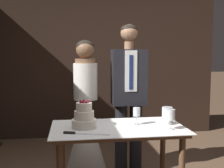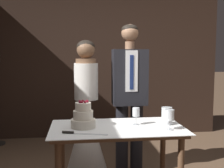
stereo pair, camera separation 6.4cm
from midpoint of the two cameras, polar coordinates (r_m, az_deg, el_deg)
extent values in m
cube|color=black|center=(5.07, -3.20, 5.16)|extent=(4.52, 0.12, 2.81)
cylinder|color=brown|center=(2.98, -9.48, -15.57)|extent=(0.06, 0.06, 0.77)
cylinder|color=brown|center=(3.12, 10.84, -14.63)|extent=(0.06, 0.06, 0.77)
cube|color=brown|center=(2.63, 1.74, -9.18)|extent=(1.17, 0.64, 0.03)
cube|color=white|center=(2.63, 1.74, -8.75)|extent=(1.23, 0.70, 0.01)
cylinder|color=silver|center=(2.61, -5.15, -7.95)|extent=(0.23, 0.23, 0.08)
cylinder|color=silver|center=(2.59, -5.16, -6.27)|extent=(0.18, 0.18, 0.08)
cylinder|color=silver|center=(2.58, -5.18, -4.59)|extent=(0.14, 0.14, 0.07)
sphere|color=maroon|center=(2.57, -4.29, -3.55)|extent=(0.02, 0.02, 0.02)
sphere|color=maroon|center=(2.60, -4.40, -3.45)|extent=(0.02, 0.02, 0.02)
sphere|color=maroon|center=(2.60, -5.26, -3.43)|extent=(0.02, 0.02, 0.02)
sphere|color=maroon|center=(2.59, -5.88, -3.50)|extent=(0.02, 0.02, 0.02)
sphere|color=maroon|center=(2.54, -5.84, -3.67)|extent=(0.02, 0.02, 0.02)
sphere|color=maroon|center=(2.54, -5.42, -3.65)|extent=(0.02, 0.02, 0.02)
sphere|color=maroon|center=(2.54, -4.79, -3.67)|extent=(0.02, 0.02, 0.02)
cube|color=silver|center=(2.39, -3.59, -10.15)|extent=(0.29, 0.10, 0.00)
cylinder|color=black|center=(2.43, -8.18, -9.68)|extent=(0.10, 0.05, 0.02)
cylinder|color=silver|center=(2.59, 12.27, -9.02)|extent=(0.08, 0.08, 0.00)
cylinder|color=silver|center=(2.57, 12.29, -8.09)|extent=(0.01, 0.01, 0.08)
cylinder|color=silver|center=(2.55, 12.33, -6.15)|extent=(0.08, 0.08, 0.09)
cylinder|color=maroon|center=(2.56, 12.32, -6.84)|extent=(0.07, 0.07, 0.03)
cylinder|color=silver|center=(2.71, 5.56, -8.21)|extent=(0.06, 0.06, 0.00)
cylinder|color=silver|center=(2.70, 5.57, -7.35)|extent=(0.01, 0.01, 0.08)
cylinder|color=silver|center=(2.68, 5.59, -5.67)|extent=(0.07, 0.07, 0.08)
cylinder|color=maroon|center=(2.69, 5.58, -6.23)|extent=(0.06, 0.06, 0.03)
cylinder|color=silver|center=(2.75, 11.74, -6.37)|extent=(0.10, 0.10, 0.17)
cylinder|color=silver|center=(2.76, 11.72, -7.30)|extent=(0.05, 0.05, 0.07)
sphere|color=#F9CC4C|center=(2.75, 11.74, -6.29)|extent=(0.02, 0.02, 0.02)
cone|color=white|center=(3.43, -4.62, -11.00)|extent=(0.54, 0.54, 0.95)
cylinder|color=white|center=(3.29, -4.72, 0.53)|extent=(0.28, 0.28, 0.43)
cylinder|color=brown|center=(3.28, -4.76, 4.69)|extent=(0.24, 0.24, 0.05)
sphere|color=brown|center=(3.28, -4.78, 6.99)|extent=(0.21, 0.21, 0.21)
ellipsoid|color=black|center=(3.30, -4.80, 7.53)|extent=(0.21, 0.21, 0.16)
cylinder|color=black|center=(3.48, 2.54, -11.34)|extent=(0.15, 0.15, 0.88)
cylinder|color=black|center=(3.52, 5.53, -11.19)|extent=(0.15, 0.15, 0.88)
cube|color=black|center=(3.35, 4.14, 1.39)|extent=(0.41, 0.24, 0.66)
cube|color=white|center=(3.22, 4.58, 2.61)|extent=(0.14, 0.01, 0.47)
cube|color=navy|center=(3.22, 4.60, 2.37)|extent=(0.04, 0.01, 0.40)
cylinder|color=#A37556|center=(3.34, 4.19, 7.82)|extent=(0.11, 0.11, 0.09)
sphere|color=#A37556|center=(3.35, 4.21, 10.33)|extent=(0.20, 0.20, 0.20)
ellipsoid|color=black|center=(3.36, 4.18, 10.91)|extent=(0.20, 0.20, 0.13)
camera|label=1|loc=(0.03, -89.37, 0.07)|focal=45.00mm
camera|label=2|loc=(0.03, 90.63, -0.07)|focal=45.00mm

